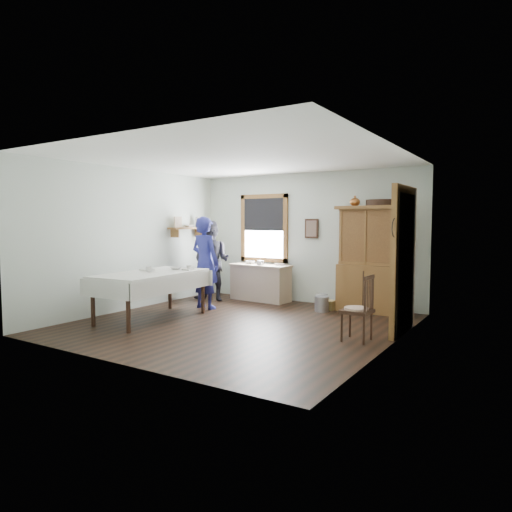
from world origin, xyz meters
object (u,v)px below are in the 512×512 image
object	(u,v)px
work_counter	(260,282)
pail	(322,304)
dining_table	(152,296)
spindle_chair	(357,308)
figure_dark	(212,264)
woman_blue	(205,266)
china_hutch	(368,259)
wicker_basket	(328,305)

from	to	relation	value
work_counter	pail	xyz separation A→B (m)	(1.62, -0.42, -0.25)
dining_table	pail	xyz separation A→B (m)	(2.20, 2.22, -0.27)
dining_table	spindle_chair	size ratio (longest dim) A/B	2.17
figure_dark	pail	bearing A→B (deg)	-5.12
woman_blue	dining_table	bearing A→B (deg)	89.65
work_counter	figure_dark	world-z (taller)	figure_dark
spindle_chair	pail	bearing A→B (deg)	129.00
work_counter	china_hutch	distance (m)	2.42
spindle_chair	pail	world-z (taller)	spindle_chair
pail	wicker_basket	xyz separation A→B (m)	(0.02, 0.25, -0.05)
pail	figure_dark	world-z (taller)	figure_dark
pail	woman_blue	xyz separation A→B (m)	(-2.05, -0.93, 0.69)
work_counter	china_hutch	xyz separation A→B (m)	(2.35, 0.03, 0.60)
woman_blue	figure_dark	xyz separation A→B (m)	(-0.43, 0.76, -0.04)
work_counter	figure_dark	bearing A→B (deg)	-140.59
work_counter	spindle_chair	xyz separation A→B (m)	(2.92, -2.13, 0.08)
china_hutch	woman_blue	bearing A→B (deg)	-153.99
china_hutch	wicker_basket	xyz separation A→B (m)	(-0.71, -0.20, -0.90)
spindle_chair	wicker_basket	size ratio (longest dim) A/B	3.13
work_counter	figure_dark	distance (m)	1.12
work_counter	spindle_chair	size ratio (longest dim) A/B	1.44
dining_table	figure_dark	world-z (taller)	figure_dark
figure_dark	dining_table	bearing A→B (deg)	-91.33
work_counter	dining_table	bearing A→B (deg)	-97.42
wicker_basket	china_hutch	bearing A→B (deg)	15.78
dining_table	spindle_chair	distance (m)	3.54
wicker_basket	woman_blue	bearing A→B (deg)	-150.26
pail	figure_dark	distance (m)	2.57
china_hutch	pail	bearing A→B (deg)	-148.65
wicker_basket	dining_table	bearing A→B (deg)	-131.87
work_counter	wicker_basket	world-z (taller)	work_counter
woman_blue	spindle_chair	bearing A→B (deg)	173.04
spindle_chair	pail	distance (m)	2.18
china_hutch	pail	size ratio (longest dim) A/B	6.94
wicker_basket	figure_dark	xyz separation A→B (m)	(-2.49, -0.42, 0.70)
dining_table	woman_blue	size ratio (longest dim) A/B	1.24
china_hutch	woman_blue	distance (m)	3.11
spindle_chair	figure_dark	world-z (taller)	figure_dark
dining_table	pail	world-z (taller)	dining_table
dining_table	woman_blue	world-z (taller)	woman_blue
wicker_basket	figure_dark	size ratio (longest dim) A/B	0.19
work_counter	china_hutch	size ratio (longest dim) A/B	0.68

